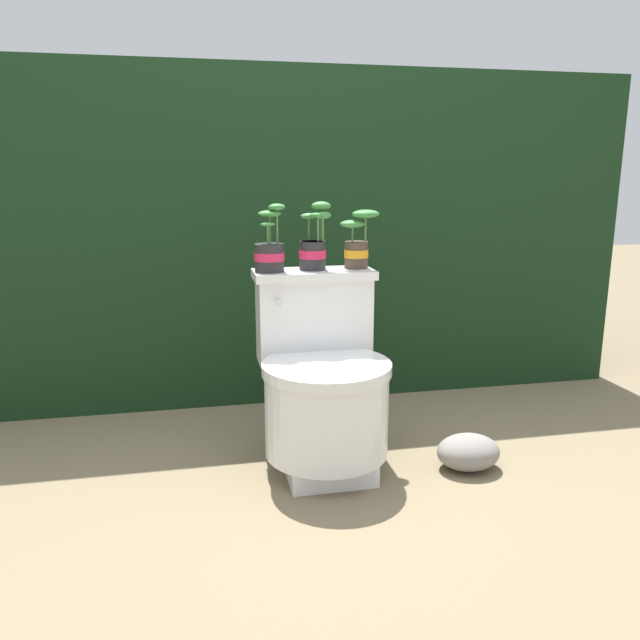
{
  "coord_description": "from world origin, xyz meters",
  "views": [
    {
      "loc": [
        -0.36,
        -1.92,
        0.99
      ],
      "look_at": [
        0.06,
        0.11,
        0.5
      ],
      "focal_mm": 35.0,
      "sensor_mm": 36.0,
      "label": 1
    }
  ],
  "objects_px": {
    "potted_plant_midleft": "(314,247)",
    "garden_stone": "(468,452)",
    "potted_plant_left": "(270,251)",
    "potted_plant_middle": "(357,244)",
    "toilet": "(323,387)"
  },
  "relations": [
    {
      "from": "potted_plant_left",
      "to": "potted_plant_midleft",
      "type": "bearing_deg",
      "value": 5.96
    },
    {
      "from": "potted_plant_midleft",
      "to": "garden_stone",
      "type": "height_order",
      "value": "potted_plant_midleft"
    },
    {
      "from": "potted_plant_left",
      "to": "garden_stone",
      "type": "bearing_deg",
      "value": -24.96
    },
    {
      "from": "potted_plant_midleft",
      "to": "toilet",
      "type": "bearing_deg",
      "value": -90.63
    },
    {
      "from": "potted_plant_left",
      "to": "potted_plant_middle",
      "type": "distance_m",
      "value": 0.32
    },
    {
      "from": "potted_plant_middle",
      "to": "garden_stone",
      "type": "bearing_deg",
      "value": -44.37
    },
    {
      "from": "potted_plant_midleft",
      "to": "garden_stone",
      "type": "bearing_deg",
      "value": -33.14
    },
    {
      "from": "potted_plant_left",
      "to": "potted_plant_middle",
      "type": "height_order",
      "value": "potted_plant_left"
    },
    {
      "from": "garden_stone",
      "to": "potted_plant_middle",
      "type": "bearing_deg",
      "value": 135.63
    },
    {
      "from": "potted_plant_midleft",
      "to": "garden_stone",
      "type": "distance_m",
      "value": 0.89
    },
    {
      "from": "potted_plant_left",
      "to": "potted_plant_midleft",
      "type": "height_order",
      "value": "potted_plant_midleft"
    },
    {
      "from": "toilet",
      "to": "potted_plant_middle",
      "type": "relative_size",
      "value": 3.17
    },
    {
      "from": "potted_plant_midleft",
      "to": "potted_plant_left",
      "type": "bearing_deg",
      "value": -174.04
    },
    {
      "from": "toilet",
      "to": "garden_stone",
      "type": "bearing_deg",
      "value": -15.91
    },
    {
      "from": "potted_plant_midleft",
      "to": "garden_stone",
      "type": "xyz_separation_m",
      "value": [
        0.48,
        -0.31,
        -0.68
      ]
    }
  ]
}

